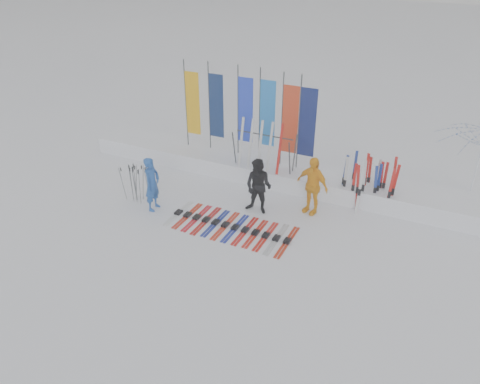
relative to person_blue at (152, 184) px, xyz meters
The scene contains 11 objects.
ground 2.92m from the person_blue, 23.37° to the right, with size 120.00×120.00×0.00m, color white.
snow_bank 4.37m from the person_blue, 53.85° to the left, with size 14.00×1.60×0.60m, color white.
person_blue is the anchor object (origin of this frame).
person_black 3.26m from the person_blue, 22.30° to the left, with size 0.86×0.67×1.77m, color black.
person_yellow 4.89m from the person_blue, 23.36° to the left, with size 1.09×0.45×1.85m, color #FFAA10.
tent_canopy 10.02m from the person_blue, 26.88° to the left, with size 2.92×2.97×2.68m, color white.
ski_row 2.78m from the person_blue, ahead, with size 3.75×1.70×0.07m.
pole_cluster 0.90m from the person_blue, 164.85° to the left, with size 0.77×0.50×1.25m.
feather_flags 4.28m from the person_blue, 66.39° to the left, with size 4.94×0.30×3.20m.
ski_rack 3.96m from the person_blue, 52.12° to the left, with size 2.04×0.80×1.23m.
upright_skis 6.73m from the person_blue, 27.22° to the left, with size 1.61×1.00×1.69m.
Camera 1 is at (5.36, -9.18, 7.57)m, focal length 35.00 mm.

